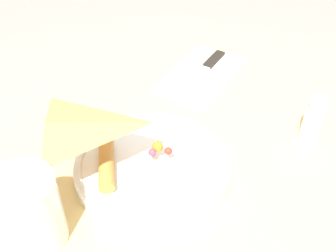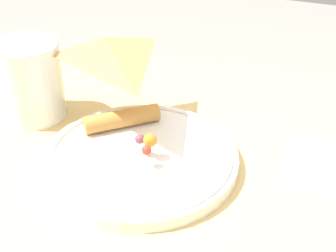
{
  "view_description": "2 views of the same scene",
  "coord_description": "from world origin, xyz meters",
  "px_view_note": "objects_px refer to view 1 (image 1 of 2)",
  "views": [
    {
      "loc": [
        0.37,
        0.19,
        1.26
      ],
      "look_at": [
        -0.07,
        -0.09,
        0.8
      ],
      "focal_mm": 45.0,
      "sensor_mm": 36.0,
      "label": 1
    },
    {
      "loc": [
        -0.21,
        0.4,
        1.16
      ],
      "look_at": [
        -0.04,
        -0.07,
        0.84
      ],
      "focal_mm": 55.0,
      "sensor_mm": 36.0,
      "label": 2
    }
  ],
  "objects_px": {
    "salt_shaker": "(314,117)",
    "butter_knife": "(204,70)",
    "milk_glass": "(28,214)",
    "plate_pizza": "(150,165)",
    "dining_table": "(191,241)",
    "napkin_folded": "(202,74)"
  },
  "relations": [
    {
      "from": "dining_table",
      "to": "plate_pizza",
      "type": "relative_size",
      "value": 3.93
    },
    {
      "from": "dining_table",
      "to": "butter_knife",
      "type": "xyz_separation_m",
      "value": [
        -0.28,
        -0.14,
        0.14
      ]
    },
    {
      "from": "napkin_folded",
      "to": "dining_table",
      "type": "bearing_deg",
      "value": 27.91
    },
    {
      "from": "plate_pizza",
      "to": "milk_glass",
      "type": "relative_size",
      "value": 2.17
    },
    {
      "from": "plate_pizza",
      "to": "salt_shaker",
      "type": "bearing_deg",
      "value": 139.99
    },
    {
      "from": "dining_table",
      "to": "plate_pizza",
      "type": "xyz_separation_m",
      "value": [
        0.0,
        -0.08,
        0.15
      ]
    },
    {
      "from": "dining_table",
      "to": "salt_shaker",
      "type": "height_order",
      "value": "salt_shaker"
    },
    {
      "from": "butter_knife",
      "to": "milk_glass",
      "type": "bearing_deg",
      "value": -1.25
    },
    {
      "from": "dining_table",
      "to": "butter_knife",
      "type": "bearing_deg",
      "value": -152.77
    },
    {
      "from": "milk_glass",
      "to": "butter_knife",
      "type": "height_order",
      "value": "milk_glass"
    },
    {
      "from": "plate_pizza",
      "to": "napkin_folded",
      "type": "height_order",
      "value": "plate_pizza"
    },
    {
      "from": "milk_glass",
      "to": "napkin_folded",
      "type": "distance_m",
      "value": 0.46
    },
    {
      "from": "butter_knife",
      "to": "salt_shaker",
      "type": "height_order",
      "value": "salt_shaker"
    },
    {
      "from": "milk_glass",
      "to": "plate_pizza",
      "type": "bearing_deg",
      "value": 161.97
    },
    {
      "from": "dining_table",
      "to": "butter_knife",
      "type": "relative_size",
      "value": 5.26
    },
    {
      "from": "napkin_folded",
      "to": "plate_pizza",
      "type": "bearing_deg",
      "value": 13.61
    },
    {
      "from": "dining_table",
      "to": "salt_shaker",
      "type": "relative_size",
      "value": 10.65
    },
    {
      "from": "milk_glass",
      "to": "napkin_folded",
      "type": "bearing_deg",
      "value": -179.13
    },
    {
      "from": "dining_table",
      "to": "plate_pizza",
      "type": "bearing_deg",
      "value": -86.74
    },
    {
      "from": "salt_shaker",
      "to": "butter_knife",
      "type": "bearing_deg",
      "value": -105.92
    },
    {
      "from": "plate_pizza",
      "to": "butter_knife",
      "type": "bearing_deg",
      "value": -166.73
    },
    {
      "from": "milk_glass",
      "to": "butter_knife",
      "type": "relative_size",
      "value": 0.62
    }
  ]
}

